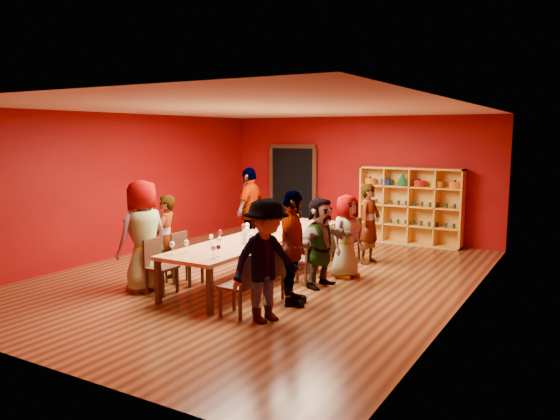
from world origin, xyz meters
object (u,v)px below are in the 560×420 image
object	(u,v)px
person_left_0	(143,236)
chair_person_right_3	(325,248)
chair_person_left_4	(266,232)
chair_person_right_1	(272,270)
person_right_2	(320,242)
chair_person_left_1	(184,255)
chair_person_right_2	(306,256)
wine_bottle	(320,216)
chair_person_right_4	(352,237)
spittoon_bowl	(267,232)
person_right_0	(266,261)
person_right_3	(346,236)
chair_person_left_0	(158,263)
person_left_4	(250,210)
person_right_4	(370,224)
chair_person_right_0	(242,282)
person_left_1	(166,238)
shelving_unit	(411,202)
person_right_1	(292,248)
tasting_table	(262,239)

from	to	relation	value
person_left_0	chair_person_right_3	distance (m)	3.27
chair_person_left_4	chair_person_right_1	xyz separation A→B (m)	(1.82, -2.76, 0.00)
chair_person_left_4	person_right_2	bearing A→B (deg)	-38.23
chair_person_left_1	chair_person_right_1	xyz separation A→B (m)	(1.82, -0.08, 0.00)
person_left_0	chair_person_right_2	distance (m)	2.74
person_left_0	wine_bottle	distance (m)	3.93
chair_person_right_4	spittoon_bowl	size ratio (longest dim) A/B	3.14
person_right_0	person_right_3	world-z (taller)	person_right_0
chair_person_left_4	person_right_2	xyz separation A→B (m)	(2.10, -1.65, 0.27)
person_left_0	chair_person_right_2	bearing A→B (deg)	141.37
chair_person_right_4	chair_person_left_0	bearing A→B (deg)	-116.21
person_right_2	chair_person_right_3	world-z (taller)	person_right_2
person_left_0	spittoon_bowl	bearing A→B (deg)	156.39
chair_person_left_1	chair_person_right_4	bearing A→B (deg)	59.12
person_left_4	person_right_4	distance (m)	2.63
chair_person_left_0	chair_person_right_3	xyz separation A→B (m)	(1.82, 2.46, 0.00)
chair_person_right_0	person_right_3	world-z (taller)	person_right_3
chair_person_right_2	person_left_1	bearing A→B (deg)	-155.25
person_right_0	person_right_4	xyz separation A→B (m)	(-0.03, 3.96, -0.05)
chair_person_right_4	shelving_unit	bearing A→B (deg)	78.24
chair_person_right_1	chair_person_right_2	distance (m)	1.11
chair_person_right_3	person_right_3	size ratio (longest dim) A/B	0.59
person_right_3	wine_bottle	bearing A→B (deg)	57.48
shelving_unit	person_right_1	world-z (taller)	shelving_unit
chair_person_left_4	spittoon_bowl	bearing A→B (deg)	-57.76
chair_person_left_0	shelving_unit	bearing A→B (deg)	69.08
chair_person_left_1	chair_person_right_0	bearing A→B (deg)	-26.85
person_right_1	chair_person_right_2	world-z (taller)	person_right_1
tasting_table	wine_bottle	world-z (taller)	wine_bottle
person_right_0	person_right_1	world-z (taller)	person_right_1
chair_person_right_0	chair_person_right_2	size ratio (longest dim) A/B	1.00
person_right_3	spittoon_bowl	bearing A→B (deg)	134.11
chair_person_left_0	chair_person_right_2	world-z (taller)	same
person_left_4	wine_bottle	world-z (taller)	person_left_4
chair_person_right_0	shelving_unit	bearing A→B (deg)	85.59
chair_person_right_2	person_right_4	size ratio (longest dim) A/B	0.56
spittoon_bowl	person_left_1	bearing A→B (deg)	-142.05
person_left_1	spittoon_bowl	bearing A→B (deg)	106.14
person_right_0	wine_bottle	distance (m)	4.10
person_right_1	chair_person_right_3	size ratio (longest dim) A/B	1.95
person_right_0	chair_person_right_1	distance (m)	1.00
chair_person_right_4	wine_bottle	xyz separation A→B (m)	(-0.72, -0.02, 0.39)
chair_person_right_0	person_right_2	bearing A→B (deg)	81.92
chair_person_left_4	person_right_3	distance (m)	2.41
tasting_table	person_right_4	bearing A→B (deg)	57.06
wine_bottle	chair_person_right_4	bearing A→B (deg)	1.79
tasting_table	person_left_1	bearing A→B (deg)	-141.16
person_right_2	wine_bottle	size ratio (longest dim) A/B	4.42
chair_person_left_1	wine_bottle	size ratio (longest dim) A/B	2.57
person_left_0	chair_person_left_1	distance (m)	0.83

